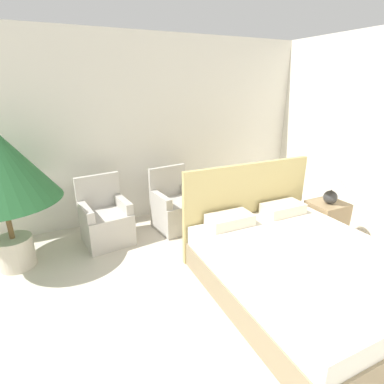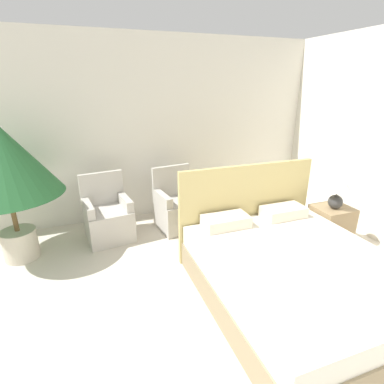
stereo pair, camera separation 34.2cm
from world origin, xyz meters
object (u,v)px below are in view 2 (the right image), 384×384
at_px(nightstand, 330,226).
at_px(armchair_near_window_left, 108,220).
at_px(armchair_near_window_right, 178,210).
at_px(potted_palm, 2,163).
at_px(table_lamp, 338,187).
at_px(bed, 293,273).

bearing_deg(nightstand, armchair_near_window_left, 156.43).
xyz_separation_m(armchair_near_window_right, nightstand, (1.84, -1.27, -0.01)).
bearing_deg(nightstand, potted_palm, 164.57).
distance_m(armchair_near_window_left, nightstand, 3.17).
xyz_separation_m(armchair_near_window_right, potted_palm, (-2.21, -0.15, 0.99)).
height_order(armchair_near_window_left, table_lamp, table_lamp).
height_order(armchair_near_window_left, armchair_near_window_right, same).
bearing_deg(table_lamp, armchair_near_window_left, 155.83).
distance_m(bed, table_lamp, 1.50).
height_order(bed, armchair_near_window_left, bed).
bearing_deg(nightstand, bed, -148.36).
distance_m(bed, armchair_near_window_left, 2.64).
bearing_deg(potted_palm, armchair_near_window_right, 3.88).
height_order(bed, potted_palm, potted_palm).
relative_size(armchair_near_window_right, potted_palm, 0.53).
height_order(nightstand, table_lamp, table_lamp).
xyz_separation_m(nightstand, table_lamp, (-0.02, -0.03, 0.59)).
bearing_deg(bed, potted_palm, 146.99).
distance_m(armchair_near_window_left, armchair_near_window_right, 1.07).
xyz_separation_m(bed, armchair_near_window_left, (-1.71, 2.00, 0.01)).
bearing_deg(armchair_near_window_right, table_lamp, -43.43).
relative_size(bed, nightstand, 3.83).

